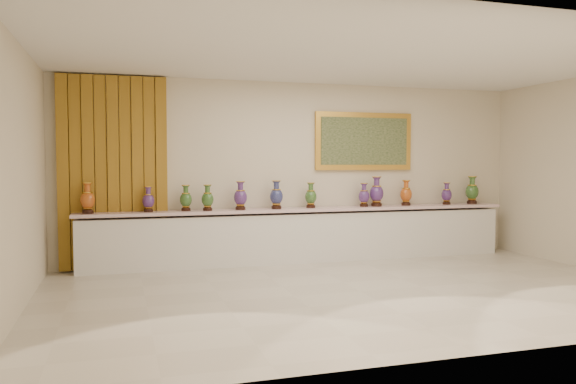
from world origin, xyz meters
name	(u,v)px	position (x,y,z in m)	size (l,w,h in m)	color
ground	(360,291)	(0.00, 0.00, 0.00)	(8.00, 8.00, 0.00)	beige
room	(158,167)	(-2.36, 2.44, 1.58)	(8.00, 8.00, 8.00)	beige
counter	(304,236)	(0.00, 2.27, 0.44)	(7.28, 0.48, 0.90)	white
vase_0	(88,200)	(-3.40, 2.22, 1.11)	(0.26, 0.26, 0.46)	black
vase_1	(148,200)	(-2.52, 2.25, 1.08)	(0.19, 0.19, 0.39)	black
vase_2	(186,199)	(-1.95, 2.27, 1.08)	(0.23, 0.23, 0.41)	black
vase_3	(208,199)	(-1.62, 2.21, 1.08)	(0.20, 0.20, 0.41)	black
vase_4	(240,197)	(-1.09, 2.22, 1.10)	(0.23, 0.23, 0.46)	black
vase_5	(276,196)	(-0.49, 2.23, 1.11)	(0.23, 0.23, 0.46)	black
vase_6	(311,197)	(0.11, 2.26, 1.09)	(0.24, 0.24, 0.42)	black
vase_7	(364,196)	(1.07, 2.25, 1.08)	(0.24, 0.24, 0.40)	black
vase_8	(377,193)	(1.31, 2.24, 1.13)	(0.27, 0.27, 0.52)	black
vase_9	(406,194)	(1.89, 2.27, 1.10)	(0.21, 0.21, 0.45)	black
vase_10	(447,195)	(2.71, 2.26, 1.08)	(0.20, 0.20, 0.40)	black
vase_11	(472,191)	(3.24, 2.27, 1.13)	(0.27, 0.27, 0.50)	black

